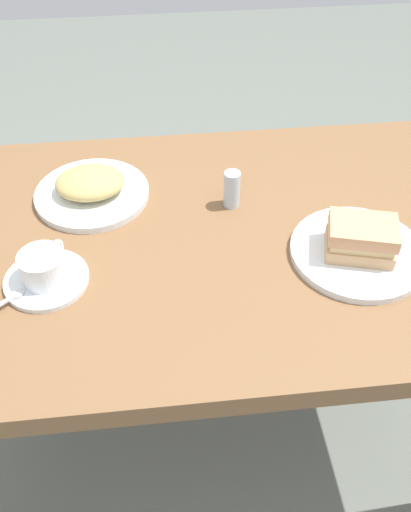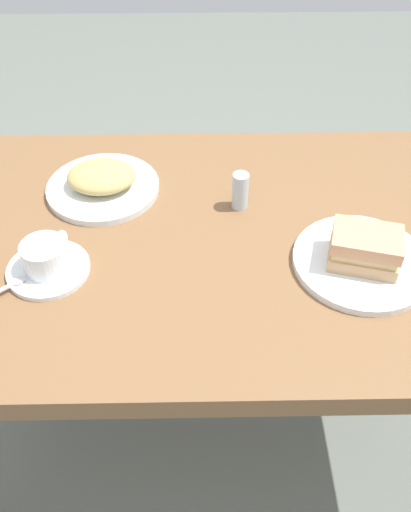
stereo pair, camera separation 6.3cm
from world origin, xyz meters
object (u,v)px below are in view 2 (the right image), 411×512
coffee_cup (45,255)px  salt_shaker (240,191)px  coffee_saucer (49,269)px  side_plate (103,188)px  dining_table (221,266)px  spoon (8,286)px  sandwich_front (365,248)px  sandwich_plate (361,262)px

coffee_cup → salt_shaker: 0.39m
coffee_saucer → side_plate: bearing=73.1°
dining_table → spoon: spoon is taller
salt_shaker → coffee_cup: bearing=-153.5°
coffee_cup → coffee_saucer: bearing=-115.9°
dining_table → coffee_saucer: (-0.31, -0.09, 0.09)m
coffee_saucer → salt_shaker: 0.39m
sandwich_front → coffee_saucer: bearing=-179.9°
dining_table → sandwich_plate: 0.27m
spoon → salt_shaker: bearing=28.6°
sandwich_plate → coffee_saucer: (-0.55, -0.01, -0.00)m
spoon → side_plate: bearing=65.2°
dining_table → salt_shaker: bearing=65.3°
sandwich_plate → salt_shaker: (-0.21, 0.17, 0.03)m
sandwich_front → sandwich_plate: bearing=70.6°
sandwich_front → spoon: 0.61m
dining_table → salt_shaker: 0.15m
coffee_cup → spoon: bearing=-141.0°
coffee_saucer → salt_shaker: (0.35, 0.17, 0.03)m
sandwich_front → coffee_cup: 0.55m
dining_table → spoon: (-0.37, -0.14, 0.10)m
dining_table → sandwich_plate: bearing=-18.8°
dining_table → coffee_cup: 0.34m
dining_table → sandwich_front: 0.29m
coffee_saucer → coffee_cup: coffee_cup is taller
sandwich_front → coffee_cup: size_ratio=1.37×
salt_shaker → sandwich_front: bearing=-40.4°
sandwich_plate → sandwich_front: size_ratio=1.80×
coffee_cup → dining_table: bearing=15.9°
side_plate → coffee_cup: bearing=-106.8°
spoon → side_plate: spoon is taller
sandwich_plate → sandwich_front: bearing=-109.4°
sandwich_plate → spoon: spoon is taller
coffee_cup → salt_shaker: size_ratio=1.28×
dining_table → side_plate: size_ratio=5.39×
dining_table → side_plate: 0.29m
sandwich_front → salt_shaker: sandwich_front is taller
sandwich_plate → coffee_saucer: sandwich_plate is taller
side_plate → salt_shaker: bearing=-11.5°
coffee_saucer → salt_shaker: salt_shaker is taller
coffee_saucer → coffee_cup: size_ratio=1.47×
sandwich_plate → salt_shaker: salt_shaker is taller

